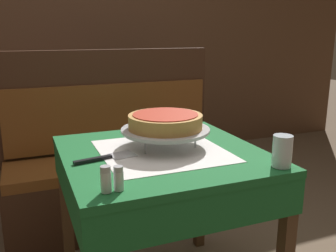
{
  "coord_description": "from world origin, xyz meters",
  "views": [
    {
      "loc": [
        -0.53,
        -1.38,
        1.21
      ],
      "look_at": [
        0.03,
        0.02,
        0.83
      ],
      "focal_mm": 40.0,
      "sensor_mm": 36.0,
      "label": 1
    }
  ],
  "objects_px": {
    "deep_dish_pizza": "(165,121)",
    "condiment_caddy": "(56,90)",
    "dining_table_rear": "(47,109)",
    "pizza_pan_stand": "(165,131)",
    "pepper_shaker": "(119,178)",
    "booth_bench": "(117,173)",
    "dining_table_front": "(162,174)",
    "water_glass_near": "(282,151)",
    "salt_shaker": "(106,179)",
    "pizza_server": "(107,157)"
  },
  "relations": [
    {
      "from": "booth_bench",
      "to": "pepper_shaker",
      "type": "height_order",
      "value": "booth_bench"
    },
    {
      "from": "pepper_shaker",
      "to": "pizza_pan_stand",
      "type": "bearing_deg",
      "value": 50.91
    },
    {
      "from": "deep_dish_pizza",
      "to": "pepper_shaker",
      "type": "height_order",
      "value": "deep_dish_pizza"
    },
    {
      "from": "dining_table_rear",
      "to": "condiment_caddy",
      "type": "xyz_separation_m",
      "value": [
        0.07,
        -0.03,
        0.15
      ]
    },
    {
      "from": "deep_dish_pizza",
      "to": "condiment_caddy",
      "type": "relative_size",
      "value": 1.88
    },
    {
      "from": "salt_shaker",
      "to": "condiment_caddy",
      "type": "bearing_deg",
      "value": 88.91
    },
    {
      "from": "dining_table_front",
      "to": "condiment_caddy",
      "type": "distance_m",
      "value": 1.57
    },
    {
      "from": "booth_bench",
      "to": "salt_shaker",
      "type": "relative_size",
      "value": 16.18
    },
    {
      "from": "salt_shaker",
      "to": "pepper_shaker",
      "type": "height_order",
      "value": "salt_shaker"
    },
    {
      "from": "booth_bench",
      "to": "water_glass_near",
      "type": "xyz_separation_m",
      "value": [
        0.33,
        -1.16,
        0.46
      ]
    },
    {
      "from": "pepper_shaker",
      "to": "pizza_server",
      "type": "bearing_deg",
      "value": 84.18
    },
    {
      "from": "pizza_server",
      "to": "dining_table_rear",
      "type": "bearing_deg",
      "value": 93.91
    },
    {
      "from": "water_glass_near",
      "to": "pizza_server",
      "type": "bearing_deg",
      "value": 150.44
    },
    {
      "from": "condiment_caddy",
      "to": "deep_dish_pizza",
      "type": "bearing_deg",
      "value": -78.44
    },
    {
      "from": "dining_table_rear",
      "to": "water_glass_near",
      "type": "bearing_deg",
      "value": -70.41
    },
    {
      "from": "dining_table_front",
      "to": "pizza_pan_stand",
      "type": "relative_size",
      "value": 2.12
    },
    {
      "from": "salt_shaker",
      "to": "pepper_shaker",
      "type": "relative_size",
      "value": 1.07
    },
    {
      "from": "booth_bench",
      "to": "water_glass_near",
      "type": "height_order",
      "value": "booth_bench"
    },
    {
      "from": "pizza_pan_stand",
      "to": "condiment_caddy",
      "type": "distance_m",
      "value": 1.52
    },
    {
      "from": "dining_table_front",
      "to": "pizza_pan_stand",
      "type": "bearing_deg",
      "value": 55.74
    },
    {
      "from": "pizza_pan_stand",
      "to": "deep_dish_pizza",
      "type": "height_order",
      "value": "deep_dish_pizza"
    },
    {
      "from": "deep_dish_pizza",
      "to": "pepper_shaker",
      "type": "xyz_separation_m",
      "value": [
        -0.3,
        -0.37,
        -0.07
      ]
    },
    {
      "from": "water_glass_near",
      "to": "dining_table_rear",
      "type": "bearing_deg",
      "value": 109.59
    },
    {
      "from": "dining_table_rear",
      "to": "pizza_pan_stand",
      "type": "xyz_separation_m",
      "value": [
        0.38,
        -1.52,
        0.17
      ]
    },
    {
      "from": "dining_table_rear",
      "to": "pizza_pan_stand",
      "type": "relative_size",
      "value": 1.93
    },
    {
      "from": "booth_bench",
      "to": "condiment_caddy",
      "type": "height_order",
      "value": "booth_bench"
    },
    {
      "from": "condiment_caddy",
      "to": "dining_table_rear",
      "type": "bearing_deg",
      "value": 156.62
    },
    {
      "from": "dining_table_front",
      "to": "salt_shaker",
      "type": "bearing_deg",
      "value": -133.75
    },
    {
      "from": "dining_table_front",
      "to": "pizza_server",
      "type": "bearing_deg",
      "value": -176.99
    },
    {
      "from": "dining_table_front",
      "to": "water_glass_near",
      "type": "distance_m",
      "value": 0.5
    },
    {
      "from": "pizza_pan_stand",
      "to": "pepper_shaker",
      "type": "bearing_deg",
      "value": -129.09
    },
    {
      "from": "dining_table_front",
      "to": "water_glass_near",
      "type": "relative_size",
      "value": 6.81
    },
    {
      "from": "pizza_pan_stand",
      "to": "dining_table_front",
      "type": "bearing_deg",
      "value": -124.26
    },
    {
      "from": "dining_table_front",
      "to": "water_glass_near",
      "type": "xyz_separation_m",
      "value": [
        0.34,
        -0.34,
        0.16
      ]
    },
    {
      "from": "dining_table_front",
      "to": "dining_table_rear",
      "type": "relative_size",
      "value": 1.1
    },
    {
      "from": "pizza_pan_stand",
      "to": "booth_bench",
      "type": "bearing_deg",
      "value": 92.06
    },
    {
      "from": "dining_table_front",
      "to": "deep_dish_pizza",
      "type": "distance_m",
      "value": 0.22
    },
    {
      "from": "pizza_pan_stand",
      "to": "condiment_caddy",
      "type": "relative_size",
      "value": 2.27
    },
    {
      "from": "dining_table_rear",
      "to": "water_glass_near",
      "type": "distance_m",
      "value": 2.03
    },
    {
      "from": "booth_bench",
      "to": "pepper_shaker",
      "type": "distance_m",
      "value": 1.26
    },
    {
      "from": "pizza_server",
      "to": "condiment_caddy",
      "type": "relative_size",
      "value": 1.51
    },
    {
      "from": "booth_bench",
      "to": "deep_dish_pizza",
      "type": "relative_size",
      "value": 4.34
    },
    {
      "from": "pepper_shaker",
      "to": "booth_bench",
      "type": "bearing_deg",
      "value": 76.64
    },
    {
      "from": "pizza_pan_stand",
      "to": "water_glass_near",
      "type": "height_order",
      "value": "water_glass_near"
    },
    {
      "from": "dining_table_front",
      "to": "deep_dish_pizza",
      "type": "height_order",
      "value": "deep_dish_pizza"
    },
    {
      "from": "dining_table_front",
      "to": "booth_bench",
      "type": "bearing_deg",
      "value": 89.6
    },
    {
      "from": "pepper_shaker",
      "to": "condiment_caddy",
      "type": "relative_size",
      "value": 0.47
    },
    {
      "from": "dining_table_rear",
      "to": "water_glass_near",
      "type": "relative_size",
      "value": 6.2
    },
    {
      "from": "deep_dish_pizza",
      "to": "condiment_caddy",
      "type": "xyz_separation_m",
      "value": [
        -0.31,
        1.49,
        -0.06
      ]
    },
    {
      "from": "dining_table_rear",
      "to": "pepper_shaker",
      "type": "height_order",
      "value": "pepper_shaker"
    }
  ]
}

